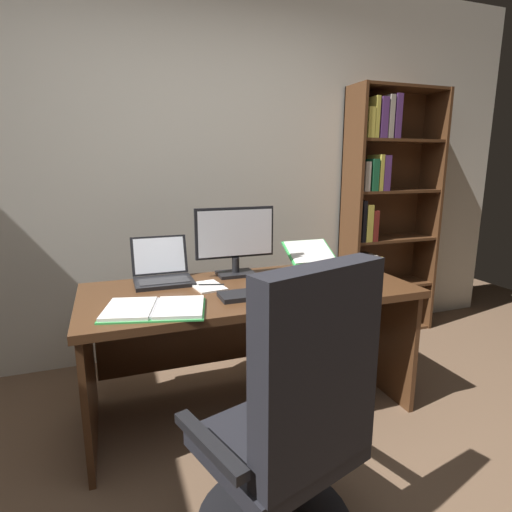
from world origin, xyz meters
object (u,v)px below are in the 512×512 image
(laptop, at_px, (162,273))
(keyboard, at_px, (260,293))
(pen, at_px, (211,284))
(open_binder, at_px, (155,309))
(bookshelf, at_px, (381,211))
(computer_mouse, at_px, (313,286))
(office_chair, at_px, (292,437))
(notepad, at_px, (208,286))
(reading_stand_with_book, at_px, (311,254))
(monitor, at_px, (235,241))
(desk, at_px, (245,315))

(laptop, distance_m, keyboard, 0.62)
(keyboard, xyz_separation_m, pen, (-0.20, 0.23, 0.00))
(open_binder, xyz_separation_m, pen, (0.34, 0.28, 0.00))
(laptop, xyz_separation_m, keyboard, (0.43, -0.44, -0.04))
(bookshelf, xyz_separation_m, keyboard, (-1.38, -0.91, -0.28))
(computer_mouse, xyz_separation_m, open_binder, (-0.83, -0.05, -0.01))
(office_chair, xyz_separation_m, keyboard, (0.16, 0.74, 0.28))
(open_binder, xyz_separation_m, notepad, (0.32, 0.28, -0.01))
(office_chair, height_order, reading_stand_with_book, office_chair)
(laptop, distance_m, pen, 0.31)
(monitor, bearing_deg, desk, -90.47)
(desk, bearing_deg, notepad, -177.87)
(desk, relative_size, keyboard, 4.22)
(open_binder, height_order, pen, open_binder)
(computer_mouse, xyz_separation_m, pen, (-0.50, 0.23, -0.01))
(office_chair, height_order, open_binder, office_chair)
(laptop, bearing_deg, monitor, -0.85)
(desk, distance_m, pen, 0.29)
(desk, distance_m, computer_mouse, 0.44)
(computer_mouse, bearing_deg, notepad, 155.59)
(keyboard, xyz_separation_m, open_binder, (-0.53, -0.05, -0.00))
(desk, bearing_deg, open_binder, -151.15)
(monitor, bearing_deg, notepad, -138.20)
(desk, height_order, laptop, laptop)
(office_chair, distance_m, keyboard, 0.81)
(desk, height_order, pen, pen)
(pen, bearing_deg, reading_stand_with_book, 19.23)
(open_binder, bearing_deg, bookshelf, 40.85)
(desk, bearing_deg, monitor, 89.53)
(bookshelf, bearing_deg, keyboard, -146.79)
(notepad, bearing_deg, reading_stand_with_book, 18.76)
(bookshelf, distance_m, pen, 1.74)
(desk, bearing_deg, computer_mouse, -38.84)
(laptop, relative_size, open_binder, 0.63)
(bookshelf, bearing_deg, office_chair, -133.02)
(desk, bearing_deg, keyboard, -89.64)
(monitor, bearing_deg, open_binder, -138.05)
(reading_stand_with_book, bearing_deg, laptop, -176.70)
(monitor, relative_size, keyboard, 1.15)
(computer_mouse, xyz_separation_m, notepad, (-0.52, 0.23, -0.02))
(laptop, xyz_separation_m, reading_stand_with_book, (0.97, 0.06, 0.02))
(desk, xyz_separation_m, bookshelf, (1.38, 0.66, 0.48))
(computer_mouse, bearing_deg, pen, 154.73)
(reading_stand_with_book, distance_m, open_binder, 1.20)
(notepad, relative_size, pen, 1.50)
(monitor, distance_m, open_binder, 0.74)
(keyboard, bearing_deg, notepad, 132.80)
(reading_stand_with_book, relative_size, notepad, 1.53)
(bookshelf, distance_m, computer_mouse, 1.44)
(pen, bearing_deg, laptop, 139.72)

